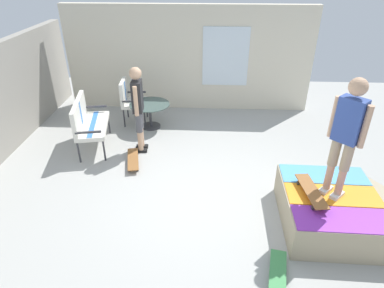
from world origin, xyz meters
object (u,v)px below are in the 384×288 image
(skate_ramp, at_px, (332,209))
(person_skater, at_px, (347,131))
(patio_bench, at_px, (86,120))
(skateboard_on_ramp, at_px, (311,191))
(skateboard_by_bench, at_px, (133,159))
(patio_chair_near_house, at_px, (130,98))
(patio_table, at_px, (150,111))
(skateboard_spare, at_px, (278,276))
(person_watching, at_px, (138,104))

(skate_ramp, distance_m, person_skater, 1.25)
(patio_bench, relative_size, skateboard_on_ramp, 1.63)
(skateboard_by_bench, bearing_deg, person_skater, -114.51)
(skate_ramp, relative_size, person_skater, 1.21)
(patio_bench, height_order, patio_chair_near_house, same)
(patio_table, distance_m, skateboard_spare, 4.67)
(skate_ramp, xyz_separation_m, patio_bench, (2.05, 4.24, 0.35))
(patio_chair_near_house, bearing_deg, person_skater, -132.27)
(skateboard_by_bench, bearing_deg, patio_table, -3.28)
(patio_table, height_order, person_skater, person_skater)
(skate_ramp, height_order, patio_bench, patio_bench)
(person_watching, relative_size, person_skater, 1.01)
(person_watching, bearing_deg, patio_bench, 86.92)
(patio_table, bearing_deg, patio_bench, 132.04)
(patio_bench, relative_size, skateboard_by_bench, 1.62)
(skateboard_by_bench, bearing_deg, skateboard_spare, -137.76)
(person_skater, relative_size, skateboard_by_bench, 2.06)
(skateboard_on_ramp, bearing_deg, person_skater, -76.98)
(patio_chair_near_house, xyz_separation_m, skateboard_by_bench, (-1.81, -0.41, -0.53))
(person_skater, bearing_deg, skate_ramp, -114.01)
(skate_ramp, height_order, patio_table, patio_table)
(patio_chair_near_house, bearing_deg, patio_table, -115.86)
(person_skater, height_order, skateboard_spare, person_skater)
(skateboard_spare, bearing_deg, patio_chair_near_house, 31.97)
(patio_table, bearing_deg, patio_chair_near_house, 64.14)
(skate_ramp, bearing_deg, patio_chair_near_house, 47.95)
(skateboard_spare, bearing_deg, person_watching, 36.18)
(patio_bench, distance_m, person_watching, 1.15)
(patio_bench, bearing_deg, patio_chair_near_house, -25.78)
(patio_table, xyz_separation_m, skateboard_spare, (-4.10, -2.21, -0.32))
(skate_ramp, bearing_deg, person_skater, 65.99)
(patio_bench, xyz_separation_m, person_skater, (-2.03, -4.19, 0.90))
(patio_chair_near_house, xyz_separation_m, skateboard_spare, (-4.35, -2.71, -0.53))
(skateboard_spare, bearing_deg, skateboard_by_bench, 42.24)
(skateboard_by_bench, relative_size, skateboard_on_ramp, 1.01)
(skate_ramp, bearing_deg, skateboard_spare, 138.74)
(skateboard_by_bench, xyz_separation_m, skateboard_on_ramp, (-1.52, -2.87, 0.52))
(patio_chair_near_house, relative_size, skateboard_by_bench, 1.24)
(patio_table, relative_size, skateboard_on_ramp, 1.10)
(person_watching, bearing_deg, skate_ramp, -122.21)
(person_watching, distance_m, person_skater, 3.71)
(person_skater, bearing_deg, skateboard_spare, 141.12)
(patio_bench, xyz_separation_m, patio_chair_near_house, (1.24, -0.60, -0.00))
(skateboard_on_ramp, bearing_deg, patio_table, 41.97)
(skateboard_by_bench, xyz_separation_m, skateboard_spare, (-2.53, -2.30, 0.00))
(skate_ramp, bearing_deg, patio_bench, 64.19)
(patio_table, height_order, skateboard_by_bench, patio_table)
(patio_bench, xyz_separation_m, skateboard_on_ramp, (-2.10, -3.88, -0.01))
(patio_bench, relative_size, person_watching, 0.78)
(patio_bench, bearing_deg, patio_table, -47.96)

